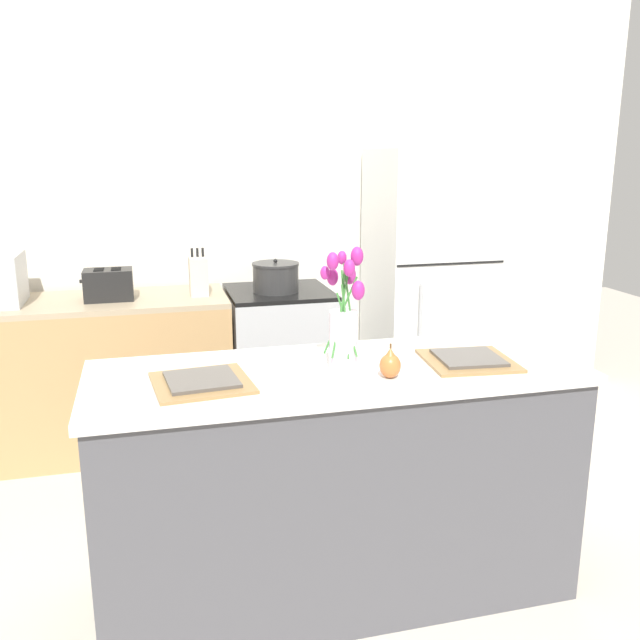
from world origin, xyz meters
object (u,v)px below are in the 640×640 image
object	(u,v)px
stove_range	(280,361)
refrigerator	(427,288)
plate_setting_right	(468,360)
knife_block	(198,276)
plate_setting_left	(202,382)
flower_vase	(344,323)
pear_figurine	(390,364)
toaster	(109,285)
cooking_pot	(276,277)

from	to	relation	value
stove_range	refrigerator	xyz separation A→B (m)	(0.95, 0.00, 0.41)
plate_setting_right	refrigerator	bearing A→B (deg)	71.52
knife_block	plate_setting_right	bearing A→B (deg)	-62.06
plate_setting_left	plate_setting_right	distance (m)	0.99
plate_setting_left	flower_vase	bearing A→B (deg)	2.29
refrigerator	knife_block	xyz separation A→B (m)	(-1.42, -0.03, 0.15)
plate_setting_left	stove_range	bearing A→B (deg)	70.23
stove_range	knife_block	world-z (taller)	knife_block
flower_vase	plate_setting_right	size ratio (longest dim) A/B	1.28
stove_range	plate_setting_right	bearing A→B (deg)	-76.57
pear_figurine	knife_block	world-z (taller)	knife_block
plate_setting_right	toaster	world-z (taller)	toaster
refrigerator	plate_setting_left	size ratio (longest dim) A/B	4.85
flower_vase	toaster	world-z (taller)	flower_vase
knife_block	stove_range	bearing A→B (deg)	3.17
stove_range	plate_setting_left	xyz separation A→B (m)	(-0.60, -1.66, 0.48)
toaster	knife_block	world-z (taller)	knife_block
pear_figurine	toaster	distance (m)	2.00
pear_figurine	cooking_pot	world-z (taller)	cooking_pot
cooking_pot	knife_block	bearing A→B (deg)	178.40
stove_range	knife_block	xyz separation A→B (m)	(-0.47, -0.03, 0.55)
flower_vase	cooking_pot	world-z (taller)	flower_vase
plate_setting_right	knife_block	distance (m)	1.85
plate_setting_left	toaster	xyz separation A→B (m)	(-0.36, 1.63, 0.05)
cooking_pot	flower_vase	bearing A→B (deg)	-92.21
flower_vase	plate_setting_right	distance (m)	0.51
pear_figurine	cooking_pot	size ratio (longest dim) A/B	0.45
plate_setting_right	knife_block	size ratio (longest dim) A/B	1.30
flower_vase	refrigerator	bearing A→B (deg)	57.66
refrigerator	plate_setting_right	distance (m)	1.75
plate_setting_right	flower_vase	bearing A→B (deg)	177.58
toaster	refrigerator	bearing A→B (deg)	0.90
refrigerator	plate_setting_left	distance (m)	2.27
flower_vase	toaster	bearing A→B (deg)	118.51
stove_range	pear_figurine	world-z (taller)	pear_figurine
pear_figurine	cooking_pot	bearing A→B (deg)	92.46
cooking_pot	pear_figurine	bearing A→B (deg)	-87.54
flower_vase	pear_figurine	bearing A→B (deg)	-40.11
refrigerator	pear_figurine	bearing A→B (deg)	-117.24
plate_setting_right	cooking_pot	world-z (taller)	cooking_pot
flower_vase	cooking_pot	size ratio (longest dim) A/B	1.63
refrigerator	plate_setting_left	world-z (taller)	refrigerator
toaster	knife_block	distance (m)	0.49
stove_range	knife_block	distance (m)	0.73
plate_setting_left	toaster	size ratio (longest dim) A/B	1.25
stove_range	toaster	xyz separation A→B (m)	(-0.96, -0.03, 0.53)
flower_vase	cooking_pot	distance (m)	1.60
pear_figurine	plate_setting_left	distance (m)	0.65
refrigerator	flower_vase	xyz separation A→B (m)	(-1.04, -1.64, 0.24)
refrigerator	plate_setting_left	bearing A→B (deg)	-132.99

